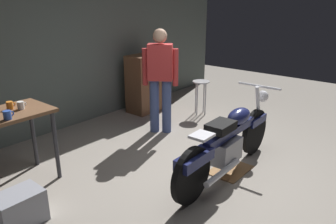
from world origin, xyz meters
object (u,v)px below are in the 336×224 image
at_px(storage_bin, 19,209).
at_px(mug_white_ceramic, 21,105).
at_px(mug_blue_enamel, 7,115).
at_px(shop_stool, 201,88).
at_px(wooden_dresser, 148,83).
at_px(person_standing, 160,77).
at_px(motorcycle, 229,141).
at_px(mug_orange_travel, 10,105).

height_order(storage_bin, mug_white_ceramic, mug_white_ceramic).
bearing_deg(mug_blue_enamel, mug_white_ceramic, 40.75).
height_order(shop_stool, wooden_dresser, wooden_dresser).
distance_m(person_standing, shop_stool, 1.24).
relative_size(shop_stool, mug_white_ceramic, 6.06).
bearing_deg(motorcycle, mug_white_ceramic, 131.63).
relative_size(person_standing, mug_orange_travel, 16.14).
bearing_deg(shop_stool, mug_blue_enamel, 179.94).
height_order(motorcycle, person_standing, person_standing).
distance_m(mug_blue_enamel, mug_white_ceramic, 0.34).
distance_m(mug_orange_travel, mug_blue_enamel, 0.36).
bearing_deg(mug_orange_travel, person_standing, -8.08).
xyz_separation_m(motorcycle, mug_blue_enamel, (-1.90, 1.56, 0.50)).
distance_m(person_standing, mug_orange_travel, 2.26).
bearing_deg(storage_bin, motorcycle, -25.99).
xyz_separation_m(storage_bin, mug_blue_enamel, (0.25, 0.51, 0.78)).
relative_size(storage_bin, mug_white_ceramic, 4.17).
distance_m(motorcycle, storage_bin, 2.41).
bearing_deg(person_standing, motorcycle, 127.23).
xyz_separation_m(person_standing, shop_stool, (1.16, 0.00, -0.43)).
xyz_separation_m(shop_stool, mug_white_ceramic, (-3.32, 0.23, 0.45)).
height_order(shop_stool, mug_blue_enamel, mug_blue_enamel).
xyz_separation_m(shop_stool, wooden_dresser, (-0.47, 0.93, 0.05)).
height_order(person_standing, mug_orange_travel, person_standing).
bearing_deg(wooden_dresser, mug_blue_enamel, -163.36).
bearing_deg(motorcycle, mug_orange_travel, 131.62).
xyz_separation_m(mug_blue_enamel, mug_white_ceramic, (0.26, 0.22, -0.00)).
xyz_separation_m(wooden_dresser, mug_blue_enamel, (-3.10, -0.93, 0.40)).
height_order(motorcycle, storage_bin, motorcycle).
distance_m(shop_stool, mug_orange_travel, 3.44).
height_order(person_standing, mug_blue_enamel, person_standing).
relative_size(wooden_dresser, storage_bin, 2.50).
bearing_deg(mug_orange_travel, motorcycle, -47.27).
height_order(wooden_dresser, mug_orange_travel, wooden_dresser).
relative_size(storage_bin, mug_blue_enamel, 3.90).
bearing_deg(mug_orange_travel, mug_white_ceramic, -47.59).
bearing_deg(mug_orange_travel, storage_bin, -117.40).
height_order(motorcycle, mug_white_ceramic, motorcycle).
relative_size(motorcycle, mug_white_ceramic, 20.76).
xyz_separation_m(person_standing, mug_white_ceramic, (-2.16, 0.23, 0.02)).
relative_size(wooden_dresser, mug_orange_travel, 10.63).
bearing_deg(shop_stool, storage_bin, -172.47).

